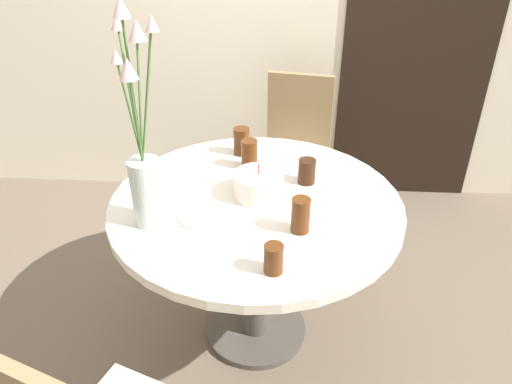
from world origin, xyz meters
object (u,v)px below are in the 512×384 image
object	(u,v)px
side_plate	(204,215)
drink_glass_3	(307,171)
drink_glass_0	(249,154)
drink_glass_1	(301,215)
chair_left_flank	(296,145)
flower_vase	(144,164)
drink_glass_2	(274,259)
drink_glass_4	(242,141)
birthday_cake	(258,185)

from	to	relation	value
side_plate	drink_glass_3	distance (m)	0.49
drink_glass_0	drink_glass_1	bearing A→B (deg)	-64.95
chair_left_flank	side_plate	xyz separation A→B (m)	(-0.37, -1.09, 0.23)
drink_glass_0	flower_vase	bearing A→B (deg)	-126.46
drink_glass_0	drink_glass_1	distance (m)	0.52
drink_glass_1	drink_glass_2	distance (m)	0.25
flower_vase	drink_glass_3	world-z (taller)	flower_vase
drink_glass_4	chair_left_flank	bearing A→B (deg)	64.73
flower_vase	side_plate	size ratio (longest dim) A/B	4.16
drink_glass_0	drink_glass_1	world-z (taller)	drink_glass_1
chair_left_flank	drink_glass_1	bearing A→B (deg)	-79.89
chair_left_flank	drink_glass_0	bearing A→B (deg)	-97.38
side_plate	drink_glass_3	bearing A→B (deg)	35.20
drink_glass_2	drink_glass_3	distance (m)	0.59
drink_glass_2	side_plate	bearing A→B (deg)	132.51
chair_left_flank	drink_glass_4	world-z (taller)	chair_left_flank
chair_left_flank	drink_glass_2	xyz separation A→B (m)	(-0.09, -1.39, 0.28)
drink_glass_3	drink_glass_0	bearing A→B (deg)	154.90
drink_glass_2	drink_glass_1	bearing A→B (deg)	68.75
drink_glass_2	drink_glass_4	xyz separation A→B (m)	(-0.17, 0.83, 0.01)
flower_vase	drink_glass_2	xyz separation A→B (m)	(0.46, -0.24, -0.20)
flower_vase	side_plate	world-z (taller)	flower_vase
side_plate	drink_glass_2	size ratio (longest dim) A/B	1.90
drink_glass_1	drink_glass_4	bearing A→B (deg)	113.89
drink_glass_2	drink_glass_3	xyz separation A→B (m)	(0.12, 0.58, 0.00)
side_plate	drink_glass_1	bearing A→B (deg)	-10.80
drink_glass_1	chair_left_flank	bearing A→B (deg)	89.95
drink_glass_2	chair_left_flank	bearing A→B (deg)	86.27
drink_glass_0	drink_glass_2	distance (m)	0.71
drink_glass_0	drink_glass_3	xyz separation A→B (m)	(0.25, -0.12, -0.01)
drink_glass_0	drink_glass_1	size ratio (longest dim) A/B	0.97
drink_glass_0	drink_glass_4	xyz separation A→B (m)	(-0.05, 0.13, -0.00)
chair_left_flank	birthday_cake	distance (m)	0.98
drink_glass_0	birthday_cake	bearing A→B (deg)	-77.19
drink_glass_4	drink_glass_3	bearing A→B (deg)	-39.92
drink_glass_3	chair_left_flank	bearing A→B (deg)	92.16
side_plate	drink_glass_3	xyz separation A→B (m)	(0.40, 0.28, 0.05)
drink_glass_2	drink_glass_4	size ratio (longest dim) A/B	0.81
birthday_cake	drink_glass_2	bearing A→B (deg)	-80.79
side_plate	drink_glass_0	world-z (taller)	drink_glass_0
drink_glass_2	drink_glass_3	world-z (taller)	drink_glass_3
drink_glass_0	drink_glass_4	distance (m)	0.14
drink_glass_0	drink_glass_2	size ratio (longest dim) A/B	1.26
chair_left_flank	side_plate	distance (m)	1.17
side_plate	drink_glass_0	size ratio (longest dim) A/B	1.50
birthday_cake	side_plate	bearing A→B (deg)	-140.88
side_plate	drink_glass_0	distance (m)	0.43
chair_left_flank	drink_glass_0	distance (m)	0.78
chair_left_flank	drink_glass_3	distance (m)	0.86
drink_glass_1	drink_glass_3	size ratio (longest dim) A/B	1.27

